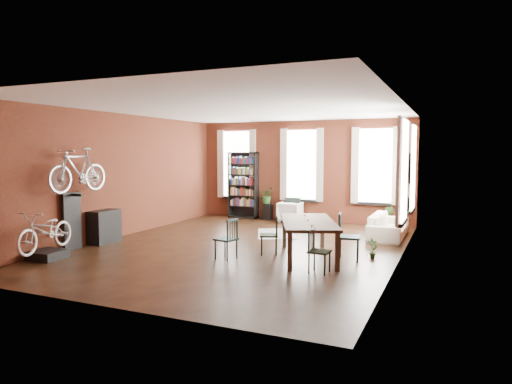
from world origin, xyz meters
The scene contains 19 objects.
room centered at (0.25, 0.62, 2.14)m, with size 9.00×9.04×3.22m.
dining_table centered at (1.73, -0.45, 0.39)m, with size 1.05×2.30×0.78m, color #4A392C.
dining_chair_a centered at (0.21, -1.22, 0.42)m, with size 0.39×0.39×0.84m, color #183432.
dining_chair_b centered at (0.85, -0.45, 0.42)m, with size 0.39×0.39×0.84m, color black.
dining_chair_c centered at (2.27, -1.50, 0.40)m, with size 0.37×0.37×0.80m, color #1E301C.
dining_chair_d centered at (2.55, -0.30, 0.48)m, with size 0.44×0.44×0.96m, color #193539.
bookshelf centered at (-2.00, 4.30, 1.10)m, with size 1.00×0.32×2.20m, color black.
white_armchair centered at (-0.25, 4.05, 0.35)m, with size 0.68×0.64×0.70m, color white.
cream_sofa centered at (2.95, 2.60, 0.41)m, with size 2.08×0.61×0.81m, color beige.
striped_rug centered at (0.13, 1.90, 0.01)m, with size 1.00×1.60×0.01m, color black.
bike_trainer centered at (-3.18, -2.70, 0.09)m, with size 0.62×0.62×0.18m, color black.
bike_wall_rack centered at (-3.40, -1.80, 0.65)m, with size 0.16×0.60×1.30m, color black.
console_table centered at (-3.28, -0.90, 0.40)m, with size 0.40×0.80×0.80m, color black.
plant_stand centered at (-1.12, 4.30, 0.26)m, with size 0.26×0.26×0.52m, color black.
plant_by_sofa centered at (2.72, 4.20, 0.14)m, with size 0.35×0.64×0.28m, color #2B4E1F.
plant_small centered at (2.97, 0.05, 0.08)m, with size 0.22×0.42×0.15m, color #2D5923.
bicycle_floor centered at (-3.14, -2.74, 0.98)m, with size 0.56×0.85×1.61m, color beige.
bicycle_hung centered at (-3.15, -1.80, 2.13)m, with size 0.47×1.00×1.66m, color #A5A8AD.
plant_on_stand centered at (-1.14, 4.32, 0.73)m, with size 0.49×0.54×0.42m, color #275622.
Camera 1 is at (4.48, -9.45, 2.20)m, focal length 32.00 mm.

